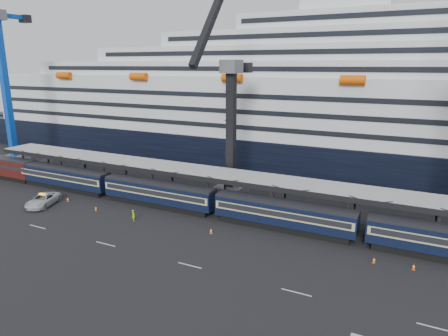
{
  "coord_description": "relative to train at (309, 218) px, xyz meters",
  "views": [
    {
      "loc": [
        7.0,
        -37.7,
        21.29
      ],
      "look_at": [
        -16.78,
        10.0,
        7.44
      ],
      "focal_mm": 32.0,
      "sensor_mm": 36.0,
      "label": 1
    }
  ],
  "objects": [
    {
      "name": "traffic_cone_c",
      "position": [
        -11.31,
        -5.43,
        -1.82
      ],
      "size": [
        0.38,
        0.38,
        0.76
      ],
      "color": "#E55607",
      "rests_on": "ground"
    },
    {
      "name": "pickup_truck",
      "position": [
        -39.73,
        -7.75,
        -1.3
      ],
      "size": [
        4.99,
        7.13,
        1.81
      ],
      "primitive_type": "imported",
      "rotation": [
        0.0,
        0.0,
        0.34
      ],
      "color": "silver",
      "rests_on": "ground"
    },
    {
      "name": "crane_dark_near",
      "position": [
        -15.35,
        8.59,
        9.73
      ],
      "size": [
        4.5,
        17.75,
        35.08
      ],
      "color": "#52545A",
      "rests_on": "ground"
    },
    {
      "name": "canopy",
      "position": [
        4.65,
        4.0,
        3.05
      ],
      "size": [
        130.0,
        6.25,
        5.53
      ],
      "color": "#9FA3A8",
      "rests_on": "ground"
    },
    {
      "name": "ground",
      "position": [
        4.65,
        -10.0,
        -2.2
      ],
      "size": [
        260.0,
        260.0,
        0.0
      ],
      "primitive_type": "plane",
      "color": "black",
      "rests_on": "ground"
    },
    {
      "name": "traffic_cone_b",
      "position": [
        -30.82,
        -5.74,
        -1.85
      ],
      "size": [
        0.36,
        0.36,
        0.72
      ],
      "color": "#E55607",
      "rests_on": "ground"
    },
    {
      "name": "lane_markings",
      "position": [
        12.8,
        -15.23,
        -2.19
      ],
      "size": [
        111.0,
        4.27,
        0.02
      ],
      "color": "beige",
      "rests_on": "ground"
    },
    {
      "name": "traffic_cone_d",
      "position": [
        12.6,
        -4.09,
        -1.86
      ],
      "size": [
        0.35,
        0.35,
        0.69
      ],
      "color": "#E55607",
      "rests_on": "ground"
    },
    {
      "name": "traffic_cone_a",
      "position": [
        -37.79,
        -4.68,
        -1.82
      ],
      "size": [
        0.38,
        0.38,
        0.76
      ],
      "color": "#E55607",
      "rests_on": "ground"
    },
    {
      "name": "cruise_ship",
      "position": [
        3.57,
        35.99,
        10.14
      ],
      "size": [
        214.09,
        28.84,
        34.0
      ],
      "color": "black",
      "rests_on": "ground"
    },
    {
      "name": "worker",
      "position": [
        -23.05,
        -6.54,
        -1.36
      ],
      "size": [
        0.73,
        0.66,
        1.68
      ],
      "primitive_type": "imported",
      "rotation": [
        0.0,
        0.0,
        2.6
      ],
      "color": "#ACD70B",
      "rests_on": "ground"
    },
    {
      "name": "train",
      "position": [
        0.0,
        0.0,
        0.0
      ],
      "size": [
        133.05,
        3.0,
        4.05
      ],
      "color": "black",
      "rests_on": "ground"
    },
    {
      "name": "crane_blue",
      "position": [
        -67.35,
        7.55,
        16.03
      ],
      "size": [
        4.5,
        19.91,
        52.01
      ],
      "color": "#52545A",
      "rests_on": "ground"
    },
    {
      "name": "traffic_cone_e",
      "position": [
        8.61,
        -4.38,
        -1.86
      ],
      "size": [
        0.34,
        0.34,
        0.68
      ],
      "color": "#E55607",
      "rests_on": "ground"
    }
  ]
}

